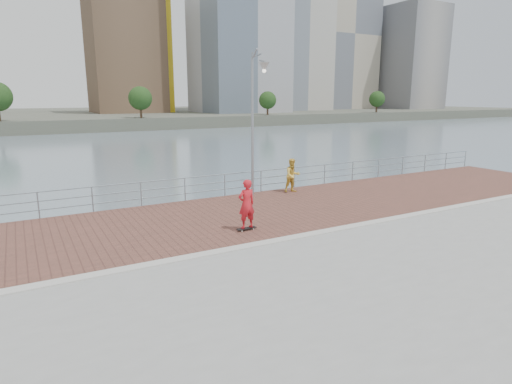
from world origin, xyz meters
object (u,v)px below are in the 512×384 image
street_lamp (257,99)px  bystander (292,175)px  guardrail (205,184)px  skateboarder (247,204)px

street_lamp → bystander: size_ratio=3.84×
guardrail → street_lamp: 4.74m
guardrail → street_lamp: bearing=-23.1°
guardrail → street_lamp: (2.31, -0.98, 4.02)m
bystander → street_lamp: bearing=-173.0°
skateboarder → bystander: size_ratio=1.05×
bystander → guardrail: bearing=173.4°
skateboarder → guardrail: bearing=-99.6°
street_lamp → bystander: (2.09, 0.06, -3.82)m
street_lamp → bystander: bearing=1.7°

